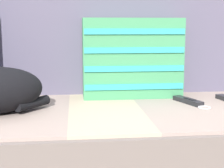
# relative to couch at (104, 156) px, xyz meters

# --- Properties ---
(couch) EXTENTS (2.01, 0.79, 0.40)m
(couch) POSITION_rel_couch_xyz_m (0.00, 0.00, 0.00)
(couch) COLOR gray
(couch) RESTS_ON ground_plane
(sofa_backrest) EXTENTS (1.97, 0.14, 0.48)m
(sofa_backrest) POSITION_rel_couch_xyz_m (-0.00, 0.32, 0.44)
(sofa_backrest) COLOR #514C60
(sofa_backrest) RESTS_ON couch
(throw_pillow_striped) EXTENTS (0.43, 0.14, 0.34)m
(throw_pillow_striped) POSITION_rel_couch_xyz_m (0.14, 0.18, 0.37)
(throw_pillow_striped) COLOR #3D8956
(throw_pillow_striped) RESTS_ON couch
(game_remote_near) EXTENTS (0.11, 0.21, 0.02)m
(game_remote_near) POSITION_rel_couch_xyz_m (0.34, 0.02, 0.21)
(game_remote_near) COLOR black
(game_remote_near) RESTS_ON couch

